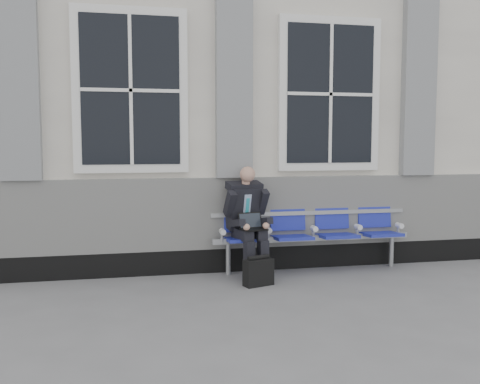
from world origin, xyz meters
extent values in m
plane|color=slate|center=(0.00, 0.00, 0.00)|extent=(70.00, 70.00, 0.00)
cube|color=silver|center=(0.00, 3.50, 2.10)|extent=(14.00, 4.00, 4.20)
cube|color=black|center=(0.00, 1.47, 0.15)|extent=(14.00, 0.10, 0.30)
cube|color=silver|center=(0.00, 1.46, 0.75)|extent=(14.00, 0.08, 0.90)
cube|color=gray|center=(-3.40, 1.44, 2.40)|extent=(0.45, 0.14, 2.40)
cube|color=gray|center=(-0.90, 1.44, 2.40)|extent=(0.45, 0.14, 2.40)
cube|color=gray|center=(1.60, 1.44, 2.40)|extent=(0.45, 0.14, 2.40)
cube|color=white|center=(-2.15, 1.46, 2.25)|extent=(1.35, 0.10, 1.95)
cube|color=black|center=(-2.15, 1.41, 2.25)|extent=(1.15, 0.02, 1.75)
cube|color=white|center=(0.35, 1.46, 2.25)|extent=(1.35, 0.10, 1.95)
cube|color=black|center=(0.35, 1.41, 2.25)|extent=(1.15, 0.02, 1.75)
cube|color=#9EA0A3|center=(0.10, 1.30, 0.42)|extent=(2.60, 0.07, 0.07)
cube|color=#9EA0A3|center=(0.10, 1.42, 0.73)|extent=(2.60, 0.05, 0.05)
cylinder|color=#9EA0A3|center=(-1.00, 1.30, 0.20)|extent=(0.06, 0.06, 0.39)
cylinder|color=#9EA0A3|center=(1.20, 1.30, 0.20)|extent=(0.06, 0.06, 0.39)
cube|color=#18229B|center=(-0.80, 1.22, 0.45)|extent=(0.46, 0.42, 0.07)
cube|color=#18229B|center=(-0.80, 1.43, 0.71)|extent=(0.46, 0.10, 0.40)
cube|color=#18229B|center=(-0.20, 1.22, 0.45)|extent=(0.46, 0.42, 0.07)
cube|color=#18229B|center=(-0.20, 1.43, 0.71)|extent=(0.46, 0.10, 0.40)
cube|color=#18229B|center=(0.40, 1.22, 0.45)|extent=(0.46, 0.42, 0.07)
cube|color=#18229B|center=(0.40, 1.43, 0.71)|extent=(0.46, 0.10, 0.40)
cube|color=#18229B|center=(1.00, 1.22, 0.45)|extent=(0.46, 0.42, 0.07)
cube|color=#18229B|center=(1.00, 1.43, 0.71)|extent=(0.46, 0.10, 0.40)
cylinder|color=white|center=(-1.08, 1.25, 0.55)|extent=(0.07, 0.12, 0.07)
cylinder|color=white|center=(-0.50, 1.25, 0.55)|extent=(0.07, 0.12, 0.07)
cylinder|color=white|center=(0.10, 1.25, 0.55)|extent=(0.07, 0.12, 0.07)
cylinder|color=white|center=(0.70, 1.25, 0.55)|extent=(0.07, 0.12, 0.07)
cylinder|color=white|center=(1.28, 1.25, 0.55)|extent=(0.07, 0.12, 0.07)
cube|color=black|center=(-0.81, 0.88, 0.04)|extent=(0.14, 0.25, 0.08)
cube|color=black|center=(-0.63, 0.91, 0.04)|extent=(0.14, 0.25, 0.08)
cube|color=black|center=(-0.82, 0.93, 0.25)|extent=(0.13, 0.14, 0.47)
cube|color=black|center=(-0.64, 0.97, 0.25)|extent=(0.13, 0.14, 0.47)
cube|color=black|center=(-0.86, 1.12, 0.53)|extent=(0.20, 0.42, 0.13)
cube|color=black|center=(-0.68, 1.16, 0.53)|extent=(0.20, 0.42, 0.13)
cube|color=black|center=(-0.81, 1.32, 0.83)|extent=(0.43, 0.38, 0.57)
cube|color=#A7B7DB|center=(-0.79, 1.21, 0.85)|extent=(0.11, 0.10, 0.32)
cube|color=#26A1B5|center=(-0.78, 1.20, 0.83)|extent=(0.05, 0.08, 0.27)
cube|color=black|center=(-0.80, 1.29, 1.10)|extent=(0.47, 0.29, 0.13)
cylinder|color=tan|center=(-0.79, 1.25, 1.16)|extent=(0.10, 0.10, 0.09)
sphere|color=tan|center=(-0.78, 1.19, 1.25)|extent=(0.19, 0.19, 0.19)
cube|color=black|center=(-1.00, 1.19, 0.90)|extent=(0.14, 0.27, 0.33)
cube|color=black|center=(-0.58, 1.27, 0.90)|extent=(0.14, 0.27, 0.33)
cube|color=black|center=(-0.93, 1.03, 0.69)|extent=(0.14, 0.29, 0.13)
cube|color=black|center=(-0.58, 1.11, 0.69)|extent=(0.14, 0.29, 0.13)
sphere|color=tan|center=(-0.86, 0.92, 0.65)|extent=(0.08, 0.08, 0.08)
sphere|color=tan|center=(-0.61, 0.97, 0.65)|extent=(0.08, 0.08, 0.08)
cube|color=black|center=(-0.75, 1.02, 0.61)|extent=(0.33, 0.26, 0.02)
cube|color=black|center=(-0.77, 1.12, 0.70)|extent=(0.31, 0.14, 0.19)
cube|color=black|center=(-0.77, 1.11, 0.70)|extent=(0.28, 0.11, 0.16)
cube|color=black|center=(-0.76, 0.73, 0.15)|extent=(0.37, 0.25, 0.31)
cylinder|color=black|center=(-0.76, 0.73, 0.33)|extent=(0.27, 0.14, 0.05)
camera|label=1|loc=(-2.20, -5.11, 1.64)|focal=40.00mm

